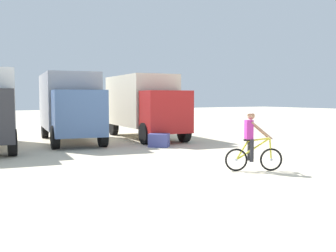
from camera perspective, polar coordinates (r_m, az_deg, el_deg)
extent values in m
plane|color=beige|center=(12.29, 7.52, -6.19)|extent=(120.00, 120.00, 0.00)
cylinder|color=black|center=(16.09, -21.21, -2.20)|extent=(0.44, 1.03, 1.00)
cylinder|color=black|center=(21.05, -21.80, -0.79)|extent=(0.44, 1.03, 1.00)
cube|color=#9E9EA3|center=(20.95, -13.97, 3.46)|extent=(3.19, 5.51, 2.70)
cube|color=#4C6B9E|center=(17.60, -12.43, 1.76)|extent=(2.41, 1.83, 2.00)
cube|color=black|center=(16.90, -12.06, 2.86)|extent=(2.01, 0.40, 0.80)
cylinder|color=black|center=(17.96, -9.22, -1.35)|extent=(0.47, 1.04, 1.00)
cylinder|color=black|center=(17.63, -15.70, -1.55)|extent=(0.47, 1.04, 1.00)
cylinder|color=black|center=(22.84, -11.96, -0.23)|extent=(0.47, 1.04, 1.00)
cylinder|color=black|center=(22.58, -17.06, -0.37)|extent=(0.47, 1.04, 1.00)
cube|color=beige|center=(22.14, -3.95, 3.60)|extent=(2.94, 5.42, 2.70)
cube|color=#B21E1E|center=(19.01, -0.29, 2.03)|extent=(2.35, 1.72, 2.00)
cube|color=black|center=(18.36, 0.62, 3.05)|extent=(2.02, 0.29, 0.80)
cylinder|color=black|center=(19.60, 2.31, -0.84)|extent=(0.42, 1.03, 1.00)
cylinder|color=black|center=(18.76, -3.25, -1.07)|extent=(0.42, 1.03, 1.00)
cylinder|color=black|center=(24.14, -3.10, 0.08)|extent=(0.42, 1.03, 1.00)
cylinder|color=black|center=(23.46, -7.73, -0.06)|extent=(0.42, 1.03, 1.00)
torus|color=black|center=(12.36, 14.41, -4.63)|extent=(0.63, 0.37, 0.68)
cylinder|color=silver|center=(12.36, 14.41, -4.63)|extent=(0.11, 0.11, 0.08)
torus|color=black|center=(12.08, 9.65, -4.76)|extent=(0.63, 0.37, 0.68)
cylinder|color=silver|center=(12.08, 9.65, -4.76)|extent=(0.11, 0.11, 0.08)
cylinder|color=gold|center=(12.16, 11.96, -3.21)|extent=(0.94, 0.52, 0.68)
cylinder|color=gold|center=(12.17, 12.77, -1.88)|extent=(0.61, 0.35, 0.13)
cylinder|color=gold|center=(12.08, 10.46, -3.42)|extent=(0.37, 0.22, 0.59)
cylinder|color=gold|center=(12.31, 14.32, -3.16)|extent=(0.11, 0.09, 0.64)
cylinder|color=silver|center=(12.26, 14.24, -1.68)|extent=(0.27, 0.48, 0.04)
cube|color=black|center=(12.08, 11.27, -1.95)|extent=(0.27, 0.22, 0.06)
cube|color=#AD2D8C|center=(12.06, 11.39, -0.48)|extent=(0.32, 0.38, 0.56)
sphere|color=#A87A5B|center=(12.05, 11.69, 1.41)|extent=(0.22, 0.22, 0.22)
cone|color=silver|center=(12.05, 11.70, 2.03)|extent=(0.32, 0.32, 0.10)
cylinder|color=#26262B|center=(12.26, 11.46, -3.28)|extent=(0.12, 0.12, 0.66)
cylinder|color=#26262B|center=(12.02, 11.78, -3.43)|extent=(0.12, 0.12, 0.66)
cylinder|color=#A87A5B|center=(12.33, 12.69, -0.48)|extent=(0.60, 0.30, 0.53)
cylinder|color=#A87A5B|center=(11.98, 13.17, -0.61)|extent=(0.56, 0.37, 0.53)
cube|color=#4C5199|center=(17.75, -1.29, -2.03)|extent=(1.12, 1.10, 0.58)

